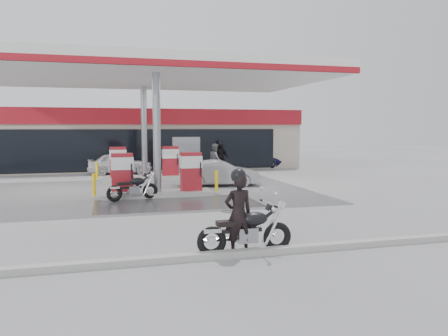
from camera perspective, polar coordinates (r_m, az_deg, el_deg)
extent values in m
plane|color=gray|center=(16.23, -7.85, -4.69)|extent=(90.00, 90.00, 0.00)
cube|color=#4C4C4F|center=(16.30, -6.10, -4.62)|extent=(6.00, 3.00, 0.00)
cylinder|color=#38383A|center=(14.70, 0.96, -5.68)|extent=(0.70, 0.70, 0.01)
cube|color=gray|center=(9.48, -2.32, -11.42)|extent=(28.00, 0.25, 0.15)
cube|color=beige|center=(31.93, -11.59, 3.75)|extent=(22.00, 8.00, 4.00)
cube|color=black|center=(27.93, -11.04, 2.33)|extent=(18.00, 0.10, 2.60)
cube|color=maroon|center=(27.84, -11.10, 6.64)|extent=(22.00, 0.25, 1.00)
cube|color=navy|center=(29.14, 2.86, 6.67)|extent=(3.50, 0.12, 0.80)
cube|color=gray|center=(28.29, -4.95, 1.83)|extent=(1.80, 0.14, 2.20)
cube|color=silver|center=(21.10, -9.82, 12.02)|extent=(16.00, 10.00, 0.60)
cube|color=maroon|center=(16.20, -8.11, 13.47)|extent=(16.00, 0.12, 0.24)
cube|color=maroon|center=(25.99, -10.85, 10.32)|extent=(16.00, 0.12, 0.24)
cylinder|color=gray|center=(17.97, -8.78, 4.56)|extent=(0.32, 0.32, 5.00)
cylinder|color=gray|center=(23.94, -10.39, 4.71)|extent=(0.32, 0.32, 5.00)
cube|color=#9E9E99|center=(18.17, -8.66, -3.34)|extent=(4.50, 1.30, 0.18)
cube|color=maroon|center=(17.96, -13.14, -0.66)|extent=(0.85, 0.48, 1.60)
cube|color=maroon|center=(18.27, -4.34, -0.44)|extent=(0.85, 0.48, 1.60)
cube|color=silver|center=(17.92, -13.17, 0.61)|extent=(0.88, 0.52, 0.50)
cube|color=silver|center=(18.24, -4.35, 0.81)|extent=(0.88, 0.52, 0.50)
cylinder|color=yellow|center=(18.01, -16.62, -2.14)|extent=(0.14, 0.14, 0.90)
cylinder|color=yellow|center=(18.56, -0.99, -1.70)|extent=(0.14, 0.14, 0.90)
cube|color=#9E9E99|center=(24.09, -10.29, -1.25)|extent=(4.50, 1.30, 0.18)
cube|color=maroon|center=(23.93, -13.67, 0.78)|extent=(0.85, 0.48, 1.60)
cube|color=maroon|center=(24.17, -7.02, 0.94)|extent=(0.85, 0.48, 1.60)
cube|color=silver|center=(23.91, -13.69, 1.74)|extent=(0.88, 0.52, 0.50)
cube|color=silver|center=(24.14, -7.03, 1.88)|extent=(0.88, 0.52, 0.50)
cylinder|color=yellow|center=(23.97, -16.27, -0.33)|extent=(0.14, 0.14, 0.90)
cylinder|color=yellow|center=(24.39, -4.45, -0.04)|extent=(0.14, 0.14, 0.90)
torus|color=black|center=(10.10, 6.96, -8.89)|extent=(0.67, 0.16, 0.67)
torus|color=black|center=(9.63, -1.61, -9.55)|extent=(0.67, 0.16, 0.67)
cube|color=gray|center=(9.83, 3.03, -8.72)|extent=(0.45, 0.27, 0.33)
cube|color=black|center=(9.75, 2.10, -8.15)|extent=(1.00, 0.12, 0.09)
ellipsoid|color=black|center=(9.80, 3.97, -6.63)|extent=(0.63, 0.36, 0.31)
cube|color=black|center=(9.65, 0.83, -7.21)|extent=(0.61, 0.27, 0.11)
cylinder|color=silver|center=(9.86, 5.82, -4.60)|extent=(0.05, 0.85, 0.04)
sphere|color=silver|center=(9.93, 6.53, -5.32)|extent=(0.20, 0.20, 0.20)
cylinder|color=silver|center=(9.84, -0.37, -9.35)|extent=(1.00, 0.10, 0.09)
imported|color=black|center=(9.66, 1.88, -6.04)|extent=(0.72, 0.53, 1.80)
torus|color=black|center=(17.50, -9.62, -2.96)|extent=(0.64, 0.30, 0.62)
torus|color=black|center=(17.06, -14.12, -3.26)|extent=(0.64, 0.30, 0.62)
cube|color=gray|center=(17.27, -11.72, -2.83)|extent=(0.46, 0.35, 0.31)
cube|color=black|center=(17.21, -12.22, -2.52)|extent=(0.93, 0.34, 0.08)
ellipsoid|color=black|center=(17.27, -11.25, -1.71)|extent=(0.64, 0.47, 0.29)
cube|color=black|center=(17.12, -12.89, -2.01)|extent=(0.61, 0.39, 0.10)
cylinder|color=silver|center=(17.34, -10.30, -0.64)|extent=(0.24, 0.77, 0.04)
sphere|color=silver|center=(17.40, -9.91, -1.02)|extent=(0.19, 0.19, 0.19)
cylinder|color=silver|center=(17.27, -13.49, -3.21)|extent=(0.92, 0.32, 0.08)
imported|color=silver|center=(27.15, -13.40, 0.61)|extent=(3.89, 1.76, 1.30)
imported|color=slate|center=(25.69, -1.14, 1.13)|extent=(0.85, 1.01, 1.87)
imported|color=gray|center=(21.02, -0.51, -0.67)|extent=(3.88, 1.83, 1.23)
imported|color=black|center=(30.35, -24.63, 0.72)|extent=(4.66, 2.77, 1.26)
imported|color=#151548|center=(30.96, 3.78, 1.22)|extent=(4.76, 3.31, 1.21)
imported|color=black|center=(28.40, -0.48, 1.51)|extent=(1.16, 0.72, 1.85)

